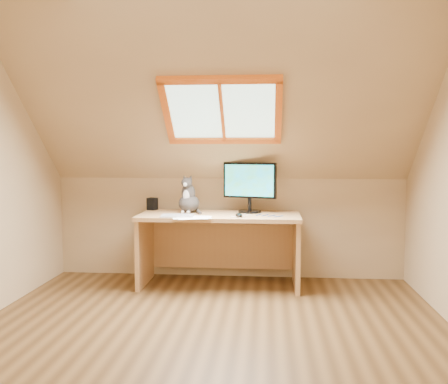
# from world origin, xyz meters

# --- Properties ---
(ground) EXTENTS (3.50, 3.50, 0.00)m
(ground) POSITION_xyz_m (0.00, 0.00, 0.00)
(ground) COLOR brown
(ground) RESTS_ON ground
(room_shell) EXTENTS (3.52, 3.52, 2.41)m
(room_shell) POSITION_xyz_m (0.00, -0.09, 1.43)
(room_shell) COLOR tan
(room_shell) RESTS_ON ground
(desk) EXTENTS (1.50, 0.66, 0.69)m
(desk) POSITION_xyz_m (-0.06, 1.45, 0.47)
(desk) COLOR tan
(desk) RESTS_ON ground
(monitor) EXTENTS (0.51, 0.22, 0.48)m
(monitor) POSITION_xyz_m (0.22, 1.51, 0.96)
(monitor) COLOR black
(monitor) RESTS_ON desk
(cat) EXTENTS (0.25, 0.28, 0.37)m
(cat) POSITION_xyz_m (-0.36, 1.47, 0.82)
(cat) COLOR #3F3A38
(cat) RESTS_ON desk
(desk_speaker) EXTENTS (0.11, 0.11, 0.12)m
(desk_speaker) POSITION_xyz_m (-0.76, 1.63, 0.75)
(desk_speaker) COLOR black
(desk_speaker) RESTS_ON desk
(graphics_tablet) EXTENTS (0.31, 0.24, 0.01)m
(graphics_tablet) POSITION_xyz_m (-0.42, 1.18, 0.69)
(graphics_tablet) COLOR #B2B2B7
(graphics_tablet) RESTS_ON desk
(mouse) EXTENTS (0.08, 0.12, 0.04)m
(mouse) POSITION_xyz_m (0.14, 1.17, 0.70)
(mouse) COLOR black
(mouse) RESTS_ON desk
(papers) EXTENTS (0.35, 0.30, 0.01)m
(papers) POSITION_xyz_m (-0.22, 1.12, 0.69)
(papers) COLOR white
(papers) RESTS_ON desk
(cables) EXTENTS (0.51, 0.26, 0.01)m
(cables) POSITION_xyz_m (0.31, 1.26, 0.69)
(cables) COLOR silver
(cables) RESTS_ON desk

